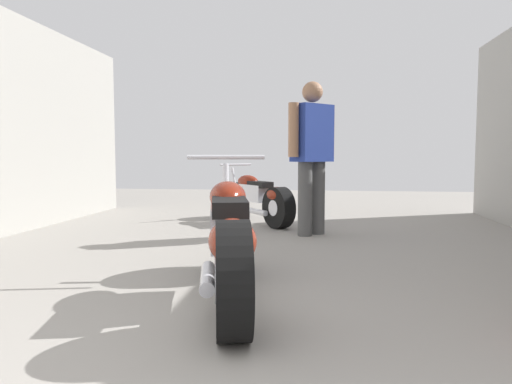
# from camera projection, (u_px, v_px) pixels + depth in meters

# --- Properties ---
(ground_plane) EXTENTS (16.93, 16.93, 0.00)m
(ground_plane) POSITION_uv_depth(u_px,v_px,m) (258.00, 260.00, 4.27)
(ground_plane) COLOR gray
(motorcycle_maroon_cruiser) EXTENTS (0.73, 2.00, 0.94)m
(motorcycle_maroon_cruiser) POSITION_uv_depth(u_px,v_px,m) (229.00, 239.00, 3.06)
(motorcycle_maroon_cruiser) COLOR black
(motorcycle_maroon_cruiser) RESTS_ON ground_plane
(motorcycle_black_naked) EXTENTS (1.21, 1.46, 0.81)m
(motorcycle_black_naked) POSITION_uv_depth(u_px,v_px,m) (256.00, 198.00, 6.58)
(motorcycle_black_naked) COLOR black
(motorcycle_black_naked) RESTS_ON ground_plane
(mechanic_in_blue) EXTENTS (0.57, 0.59, 1.78)m
(mechanic_in_blue) POSITION_uv_depth(u_px,v_px,m) (312.00, 149.00, 5.55)
(mechanic_in_blue) COLOR #4C4C4C
(mechanic_in_blue) RESTS_ON ground_plane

